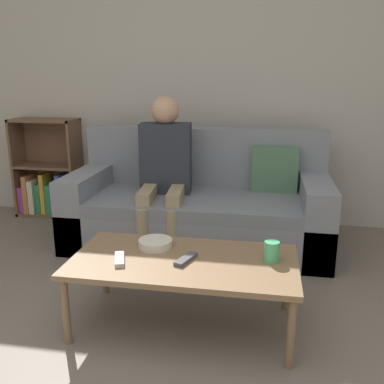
{
  "coord_description": "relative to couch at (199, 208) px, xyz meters",
  "views": [
    {
      "loc": [
        0.59,
        -1.04,
        1.33
      ],
      "look_at": [
        0.13,
        1.59,
        0.6
      ],
      "focal_mm": 40.0,
      "sensor_mm": 36.0,
      "label": 1
    }
  ],
  "objects": [
    {
      "name": "coffee_table",
      "position": [
        0.11,
        -1.22,
        0.07
      ],
      "size": [
        1.19,
        0.61,
        0.39
      ],
      "color": "brown",
      "rests_on": "ground_plane"
    },
    {
      "name": "tv_remote_0",
      "position": [
        0.12,
        -1.24,
        0.11
      ],
      "size": [
        0.1,
        0.18,
        0.02
      ],
      "rotation": [
        0.0,
        0.0,
        -0.35
      ],
      "color": "#47474C",
      "rests_on": "coffee_table"
    },
    {
      "name": "tv_remote_1",
      "position": [
        -0.22,
        -1.3,
        0.11
      ],
      "size": [
        0.1,
        0.18,
        0.02
      ],
      "rotation": [
        0.0,
        0.0,
        0.34
      ],
      "color": "#B7B7BC",
      "rests_on": "coffee_table"
    },
    {
      "name": "cup_near",
      "position": [
        0.56,
        -1.16,
        0.15
      ],
      "size": [
        0.08,
        0.08,
        0.11
      ],
      "color": "#4CB77A",
      "rests_on": "coffee_table"
    },
    {
      "name": "bookshelf",
      "position": [
        -1.56,
        0.48,
        0.05
      ],
      "size": [
        0.61,
        0.28,
        0.93
      ],
      "color": "brown",
      "rests_on": "ground_plane"
    },
    {
      "name": "person_adult",
      "position": [
        -0.26,
        -0.08,
        0.38
      ],
      "size": [
        0.41,
        0.64,
        1.17
      ],
      "rotation": [
        0.0,
        0.0,
        0.08
      ],
      "color": "#9E8966",
      "rests_on": "ground_plane"
    },
    {
      "name": "couch",
      "position": [
        0.0,
        0.0,
        0.0
      ],
      "size": [
        2.03,
        0.89,
        0.9
      ],
      "color": "gray",
      "rests_on": "ground_plane"
    },
    {
      "name": "snack_bowl",
      "position": [
        -0.08,
        -1.09,
        0.12
      ],
      "size": [
        0.19,
        0.19,
        0.05
      ],
      "color": "beige",
      "rests_on": "coffee_table"
    },
    {
      "name": "wall_back",
      "position": [
        -0.08,
        0.64,
        1.01
      ],
      "size": [
        12.0,
        0.06,
        2.6
      ],
      "color": "#B7B2A8",
      "rests_on": "ground_plane"
    }
  ]
}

